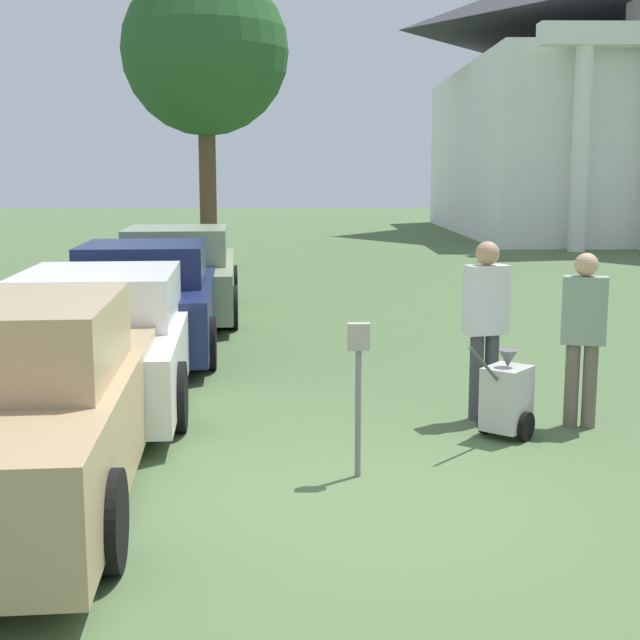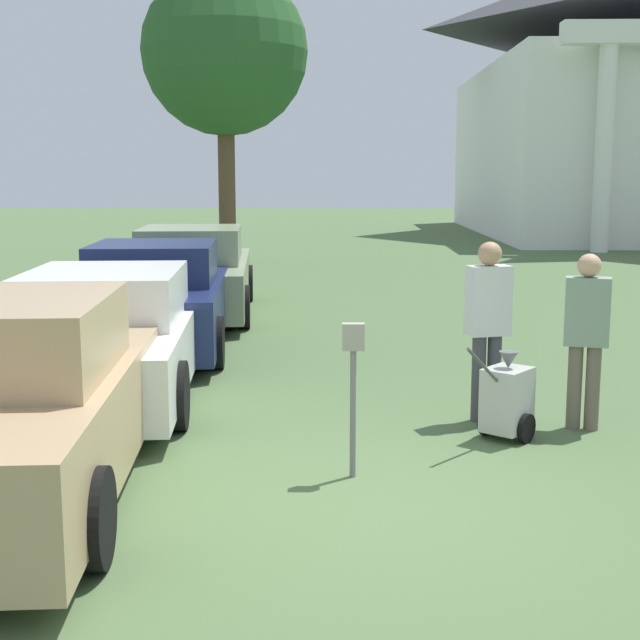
{
  "view_description": "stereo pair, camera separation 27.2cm",
  "coord_description": "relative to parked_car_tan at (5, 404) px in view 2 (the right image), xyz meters",
  "views": [
    {
      "loc": [
        -0.46,
        -6.46,
        2.48
      ],
      "look_at": [
        -0.36,
        1.92,
        1.1
      ],
      "focal_mm": 50.0,
      "sensor_mm": 36.0,
      "label": 1
    },
    {
      "loc": [
        -0.19,
        -6.46,
        2.48
      ],
      "look_at": [
        -0.36,
        1.92,
        1.1
      ],
      "focal_mm": 50.0,
      "sensor_mm": 36.0,
      "label": 2
    }
  ],
  "objects": [
    {
      "name": "church",
      "position": [
        14.55,
        30.92,
        5.15
      ],
      "size": [
        12.1,
        18.25,
        22.64
      ],
      "color": "white",
      "rests_on": "ground_plane"
    },
    {
      "name": "person_worker",
      "position": [
        4.09,
        2.16,
        0.33
      ],
      "size": [
        0.47,
        0.33,
        1.82
      ],
      "rotation": [
        0.0,
        0.0,
        3.43
      ],
      "color": "#3F3F47",
      "rests_on": "ground_plane"
    },
    {
      "name": "parked_car_sage",
      "position": [
        0.0,
        9.02,
        0.0
      ],
      "size": [
        2.39,
        5.31,
        1.56
      ],
      "rotation": [
        0.0,
        0.0,
        0.08
      ],
      "color": "gray",
      "rests_on": "ground_plane"
    },
    {
      "name": "person_supervisor",
      "position": [
        4.99,
        1.86,
        0.27
      ],
      "size": [
        0.46,
        0.32,
        1.73
      ],
      "rotation": [
        0.0,
        0.0,
        2.89
      ],
      "color": "#665B4C",
      "rests_on": "ground_plane"
    },
    {
      "name": "shade_tree",
      "position": [
        -0.31,
        16.68,
        4.8
      ],
      "size": [
        4.23,
        4.23,
        7.67
      ],
      "color": "brown",
      "rests_on": "ground_plane"
    },
    {
      "name": "parked_car_tan",
      "position": [
        0.0,
        0.0,
        0.0
      ],
      "size": [
        2.34,
        4.87,
        1.57
      ],
      "rotation": [
        0.0,
        0.0,
        0.08
      ],
      "color": "tan",
      "rests_on": "ground_plane"
    },
    {
      "name": "parked_car_navy",
      "position": [
        -0.0,
        5.86,
        -0.01
      ],
      "size": [
        2.31,
        4.81,
        1.53
      ],
      "rotation": [
        0.0,
        0.0,
        0.08
      ],
      "color": "#19234C",
      "rests_on": "ground_plane"
    },
    {
      "name": "ground_plane",
      "position": [
        2.78,
        -0.19,
        -0.72
      ],
      "size": [
        120.0,
        120.0,
        0.0
      ],
      "primitive_type": "plane",
      "color": "#4C663D"
    },
    {
      "name": "parking_meter",
      "position": [
        2.71,
        0.42,
        0.19
      ],
      "size": [
        0.18,
        0.09,
        1.29
      ],
      "color": "slate",
      "rests_on": "ground_plane"
    },
    {
      "name": "parked_car_white",
      "position": [
        0.0,
        3.19,
        -0.05
      ],
      "size": [
        2.3,
        5.16,
        1.44
      ],
      "rotation": [
        0.0,
        0.0,
        0.08
      ],
      "color": "silver",
      "rests_on": "ground_plane"
    },
    {
      "name": "equipment_cart",
      "position": [
        4.18,
        1.51,
        -0.33
      ],
      "size": [
        0.76,
        0.89,
        1.0
      ],
      "rotation": [
        0.0,
        0.0,
        -0.67
      ],
      "color": "#B2B2AD",
      "rests_on": "ground_plane"
    }
  ]
}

